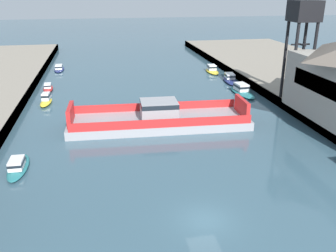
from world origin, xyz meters
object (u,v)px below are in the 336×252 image
(moored_boat_near_right, at_px, (230,79))
(moored_boat_mid_right, at_px, (59,68))
(moored_boat_mid_left, at_px, (212,69))
(moored_boat_far_right, at_px, (242,90))
(chain_ferry, at_px, (159,119))
(moored_boat_upstream_a, at_px, (46,100))
(moored_boat_near_left, at_px, (48,88))
(crane_tower, at_px, (303,21))
(moored_boat_upstream_b, at_px, (18,166))

(moored_boat_near_right, distance_m, moored_boat_mid_right, 37.43)
(moored_boat_mid_left, distance_m, moored_boat_far_right, 17.41)
(chain_ferry, relative_size, moored_boat_near_right, 2.93)
(moored_boat_mid_left, height_order, moored_boat_far_right, moored_boat_far_right)
(moored_boat_far_right, distance_m, moored_boat_upstream_a, 32.36)
(moored_boat_near_left, distance_m, moored_boat_mid_right, 16.78)
(moored_boat_near_left, relative_size, moored_boat_near_right, 0.68)
(moored_boat_near_right, height_order, moored_boat_mid_left, moored_boat_mid_left)
(moored_boat_near_right, bearing_deg, crane_tower, -77.58)
(moored_boat_upstream_a, bearing_deg, moored_boat_near_left, 94.54)
(moored_boat_mid_right, height_order, moored_boat_far_right, moored_boat_far_right)
(chain_ferry, relative_size, moored_boat_far_right, 2.92)
(moored_boat_mid_left, bearing_deg, moored_boat_far_right, -89.81)
(moored_boat_mid_left, height_order, moored_boat_upstream_a, moored_boat_upstream_a)
(moored_boat_far_right, bearing_deg, moored_boat_near_left, 165.44)
(moored_boat_near_right, distance_m, moored_boat_far_right, 8.71)
(chain_ferry, bearing_deg, moored_boat_far_right, 37.80)
(moored_boat_near_left, height_order, crane_tower, crane_tower)
(chain_ferry, relative_size, crane_tower, 1.68)
(moored_boat_near_left, distance_m, moored_boat_near_right, 33.94)
(chain_ferry, height_order, moored_boat_upstream_b, chain_ferry)
(moored_boat_upstream_a, bearing_deg, moored_boat_mid_left, 28.02)
(chain_ferry, height_order, moored_boat_mid_left, chain_ferry)
(chain_ferry, xyz_separation_m, moored_boat_far_right, (16.49, 12.79, -0.41))
(moored_boat_mid_right, bearing_deg, moored_boat_mid_left, -13.74)
(moored_boat_near_left, height_order, moored_boat_near_right, moored_boat_near_right)
(moored_boat_upstream_a, bearing_deg, crane_tower, -13.59)
(moored_boat_far_right, bearing_deg, moored_boat_upstream_a, 179.62)
(moored_boat_mid_left, distance_m, moored_boat_upstream_a, 36.59)
(chain_ferry, relative_size, moored_boat_mid_left, 3.74)
(moored_boat_upstream_a, bearing_deg, moored_boat_upstream_b, -90.14)
(moored_boat_near_right, relative_size, moored_boat_upstream_b, 1.30)
(moored_boat_upstream_a, bearing_deg, moored_boat_mid_right, 90.50)
(moored_boat_near_left, xyz_separation_m, moored_boat_mid_left, (32.97, 8.83, 0.11))
(moored_boat_mid_left, xyz_separation_m, crane_tower, (4.81, -26.16, 12.19))
(moored_boat_upstream_a, relative_size, crane_tower, 0.35)
(moored_boat_near_right, height_order, crane_tower, crane_tower)
(moored_boat_far_right, relative_size, crane_tower, 0.58)
(moored_boat_near_left, xyz_separation_m, moored_boat_far_right, (33.02, -8.58, 0.17))
(chain_ferry, xyz_separation_m, crane_tower, (21.25, 4.04, 11.72))
(moored_boat_upstream_b, bearing_deg, moored_boat_upstream_a, 89.86)
(moored_boat_near_right, bearing_deg, moored_boat_upstream_b, -136.87)
(crane_tower, bearing_deg, moored_boat_near_right, 102.42)
(moored_boat_near_left, relative_size, moored_boat_far_right, 0.68)
(chain_ferry, bearing_deg, moored_boat_near_right, 50.93)
(chain_ferry, bearing_deg, moored_boat_mid_right, 112.86)
(moored_boat_mid_left, distance_m, moored_boat_mid_right, 33.48)
(moored_boat_near_left, bearing_deg, moored_boat_mid_left, 14.99)
(moored_boat_near_left, xyz_separation_m, moored_boat_upstream_b, (0.61, -31.15, 0.04))
(moored_boat_near_left, bearing_deg, moored_boat_upstream_b, -88.88)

